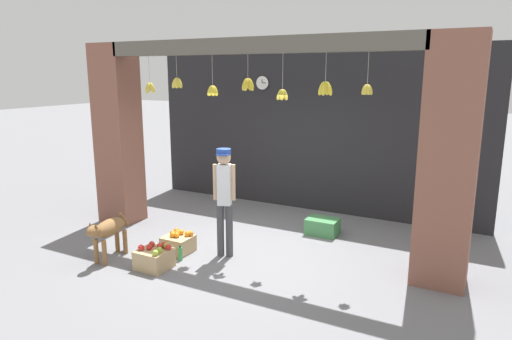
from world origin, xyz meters
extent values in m
plane|color=slate|center=(0.00, 0.00, 0.00)|extent=(60.00, 60.00, 0.00)
cube|color=#232326|center=(0.00, 2.71, 1.66)|extent=(7.06, 0.12, 3.33)
cube|color=brown|center=(-2.88, 0.30, 1.66)|extent=(0.70, 0.60, 3.33)
cube|color=brown|center=(2.88, 0.30, 1.66)|extent=(0.70, 0.60, 3.33)
cube|color=#5B564C|center=(0.00, 0.12, 3.21)|extent=(5.16, 0.24, 0.24)
cylinder|color=#B2AD99|center=(-1.87, 0.09, 2.87)|extent=(0.01, 0.01, 0.44)
ellipsoid|color=yellow|center=(-1.82, 0.09, 2.56)|extent=(0.13, 0.07, 0.20)
ellipsoid|color=yellow|center=(-1.87, 0.14, 2.56)|extent=(0.07, 0.13, 0.20)
ellipsoid|color=yellow|center=(-1.92, 0.09, 2.56)|extent=(0.13, 0.07, 0.20)
ellipsoid|color=yellow|center=(-1.87, 0.04, 2.56)|extent=(0.07, 0.13, 0.20)
cylinder|color=#B2AD99|center=(-1.29, 0.07, 2.91)|extent=(0.01, 0.01, 0.36)
ellipsoid|color=yellow|center=(-1.24, 0.07, 2.65)|extent=(0.12, 0.07, 0.19)
ellipsoid|color=yellow|center=(-1.26, 0.11, 2.65)|extent=(0.10, 0.12, 0.20)
ellipsoid|color=yellow|center=(-1.31, 0.11, 2.65)|extent=(0.10, 0.12, 0.20)
ellipsoid|color=yellow|center=(-1.33, 0.07, 2.65)|extent=(0.12, 0.07, 0.19)
ellipsoid|color=yellow|center=(-1.31, 0.03, 2.65)|extent=(0.10, 0.12, 0.20)
ellipsoid|color=yellow|center=(-1.26, 0.03, 2.65)|extent=(0.10, 0.12, 0.20)
cylinder|color=#B2AD99|center=(-0.60, 0.07, 2.85)|extent=(0.01, 0.01, 0.47)
ellipsoid|color=yellow|center=(-0.55, 0.07, 2.54)|extent=(0.12, 0.06, 0.18)
ellipsoid|color=yellow|center=(-0.57, 0.11, 2.54)|extent=(0.10, 0.11, 0.19)
ellipsoid|color=yellow|center=(-0.61, 0.12, 2.54)|extent=(0.08, 0.12, 0.19)
ellipsoid|color=yellow|center=(-0.64, 0.09, 2.54)|extent=(0.12, 0.09, 0.19)
ellipsoid|color=yellow|center=(-0.64, 0.05, 2.54)|extent=(0.12, 0.09, 0.19)
ellipsoid|color=yellow|center=(-0.61, 0.03, 2.54)|extent=(0.08, 0.12, 0.19)
ellipsoid|color=yellow|center=(-0.57, 0.04, 2.54)|extent=(0.10, 0.11, 0.19)
cylinder|color=#B2AD99|center=(-0.02, 0.16, 2.91)|extent=(0.01, 0.01, 0.36)
ellipsoid|color=yellow|center=(0.04, 0.16, 2.64)|extent=(0.14, 0.07, 0.21)
ellipsoid|color=yellow|center=(-0.02, 0.22, 2.64)|extent=(0.07, 0.14, 0.21)
ellipsoid|color=yellow|center=(-0.07, 0.16, 2.64)|extent=(0.14, 0.07, 0.21)
ellipsoid|color=yellow|center=(-0.02, 0.11, 2.64)|extent=(0.07, 0.14, 0.21)
cylinder|color=#B2AD99|center=(0.58, 0.13, 2.83)|extent=(0.01, 0.01, 0.51)
ellipsoid|color=gold|center=(0.62, 0.13, 2.50)|extent=(0.12, 0.06, 0.18)
ellipsoid|color=gold|center=(0.59, 0.17, 2.50)|extent=(0.08, 0.11, 0.18)
ellipsoid|color=gold|center=(0.55, 0.15, 2.50)|extent=(0.11, 0.10, 0.19)
ellipsoid|color=gold|center=(0.55, 0.10, 2.50)|extent=(0.11, 0.10, 0.19)
ellipsoid|color=gold|center=(0.59, 0.08, 2.50)|extent=(0.08, 0.11, 0.18)
cylinder|color=#B2AD99|center=(1.25, 0.08, 2.89)|extent=(0.01, 0.01, 0.39)
ellipsoid|color=yellow|center=(1.30, 0.08, 2.60)|extent=(0.14, 0.07, 0.21)
ellipsoid|color=yellow|center=(1.25, 0.13, 2.60)|extent=(0.07, 0.14, 0.21)
ellipsoid|color=yellow|center=(1.20, 0.08, 2.60)|extent=(0.14, 0.07, 0.21)
ellipsoid|color=yellow|center=(1.25, 0.03, 2.60)|extent=(0.07, 0.14, 0.21)
cylinder|color=#B2AD99|center=(1.81, 0.14, 2.87)|extent=(0.01, 0.01, 0.42)
ellipsoid|color=yellow|center=(1.85, 0.14, 2.59)|extent=(0.10, 0.05, 0.16)
ellipsoid|color=yellow|center=(1.84, 0.17, 2.59)|extent=(0.09, 0.09, 0.16)
ellipsoid|color=yellow|center=(1.80, 0.18, 2.59)|extent=(0.07, 0.10, 0.16)
ellipsoid|color=yellow|center=(1.78, 0.16, 2.59)|extent=(0.10, 0.08, 0.16)
ellipsoid|color=yellow|center=(1.78, 0.13, 2.59)|extent=(0.10, 0.08, 0.16)
ellipsoid|color=yellow|center=(1.80, 0.11, 2.59)|extent=(0.07, 0.10, 0.16)
ellipsoid|color=yellow|center=(1.84, 0.11, 2.59)|extent=(0.09, 0.09, 0.16)
ellipsoid|color=olive|center=(-1.68, -1.20, 0.50)|extent=(0.32, 0.66, 0.26)
cylinder|color=olive|center=(-1.58, -1.44, 0.19)|extent=(0.07, 0.07, 0.39)
cylinder|color=olive|center=(-1.73, -1.45, 0.19)|extent=(0.07, 0.07, 0.39)
cylinder|color=olive|center=(-1.63, -0.95, 0.19)|extent=(0.07, 0.07, 0.39)
cylinder|color=olive|center=(-1.78, -0.97, 0.19)|extent=(0.07, 0.07, 0.39)
ellipsoid|color=olive|center=(-1.64, -1.55, 0.56)|extent=(0.19, 0.25, 0.17)
cone|color=brown|center=(-1.59, -1.55, 0.65)|extent=(0.06, 0.06, 0.07)
cone|color=brown|center=(-1.69, -1.56, 0.65)|extent=(0.06, 0.06, 0.07)
cylinder|color=olive|center=(-1.72, -0.85, 0.53)|extent=(0.07, 0.20, 0.26)
cylinder|color=#424247|center=(-0.11, -0.27, 0.42)|extent=(0.11, 0.11, 0.84)
cylinder|color=#424247|center=(-0.24, -0.32, 0.42)|extent=(0.11, 0.11, 0.84)
cube|color=silver|center=(-0.18, -0.30, 1.15)|extent=(0.25, 0.23, 0.63)
cylinder|color=tan|center=(-0.05, -0.24, 1.19)|extent=(0.06, 0.06, 0.55)
cylinder|color=tan|center=(-0.31, -0.35, 1.19)|extent=(0.06, 0.06, 0.55)
sphere|color=tan|center=(-0.18, -0.30, 1.57)|extent=(0.22, 0.22, 0.22)
cylinder|color=#234299|center=(-0.18, -0.30, 1.66)|extent=(0.22, 0.22, 0.08)
cube|color=#234299|center=(-0.14, -0.40, 1.63)|extent=(0.21, 0.18, 0.01)
cube|color=tan|center=(-0.93, -0.50, 0.13)|extent=(0.44, 0.40, 0.26)
sphere|color=orange|center=(-1.05, -0.38, 0.30)|extent=(0.09, 0.09, 0.09)
sphere|color=orange|center=(-0.82, -0.41, 0.30)|extent=(0.09, 0.09, 0.09)
sphere|color=orange|center=(-0.77, -0.39, 0.30)|extent=(0.09, 0.09, 0.09)
sphere|color=orange|center=(-0.98, -0.57, 0.30)|extent=(0.09, 0.09, 0.09)
sphere|color=orange|center=(-0.80, -0.42, 0.30)|extent=(0.09, 0.09, 0.09)
sphere|color=orange|center=(-0.92, -0.55, 0.30)|extent=(0.09, 0.09, 0.09)
sphere|color=orange|center=(-0.94, -0.41, 0.30)|extent=(0.09, 0.09, 0.09)
sphere|color=orange|center=(-0.97, -0.46, 0.30)|extent=(0.09, 0.09, 0.09)
sphere|color=orange|center=(-1.03, -0.51, 0.30)|extent=(0.09, 0.09, 0.09)
cube|color=tan|center=(-0.86, -1.17, 0.14)|extent=(0.46, 0.44, 0.28)
sphere|color=#99B238|center=(-0.70, -1.32, 0.32)|extent=(0.09, 0.09, 0.09)
sphere|color=red|center=(-0.79, -1.01, 0.32)|extent=(0.09, 0.09, 0.09)
sphere|color=red|center=(-0.68, -1.06, 0.32)|extent=(0.09, 0.09, 0.09)
sphere|color=#99B238|center=(-0.72, -1.21, 0.32)|extent=(0.09, 0.09, 0.09)
sphere|color=#99B238|center=(-0.74, -1.03, 0.32)|extent=(0.09, 0.09, 0.09)
sphere|color=red|center=(-0.97, -1.08, 0.32)|extent=(0.09, 0.09, 0.09)
sphere|color=red|center=(-0.81, -1.08, 0.32)|extent=(0.09, 0.09, 0.09)
sphere|color=red|center=(-0.92, -1.19, 0.32)|extent=(0.09, 0.09, 0.09)
sphere|color=red|center=(-1.02, -1.26, 0.32)|extent=(0.09, 0.09, 0.09)
cube|color=#42844C|center=(0.83, 1.35, 0.14)|extent=(0.55, 0.41, 0.28)
cylinder|color=#38934C|center=(-0.69, -0.77, 0.11)|extent=(0.06, 0.06, 0.21)
cylinder|color=black|center=(-0.69, -0.77, 0.22)|extent=(0.04, 0.04, 0.02)
cylinder|color=black|center=(-1.03, 2.64, 2.60)|extent=(0.29, 0.01, 0.29)
cylinder|color=white|center=(-1.03, 2.63, 2.60)|extent=(0.28, 0.02, 0.28)
cube|color=black|center=(-1.03, 2.62, 2.63)|extent=(0.01, 0.01, 0.08)
cube|color=black|center=(-0.99, 2.62, 2.60)|extent=(0.11, 0.01, 0.01)
camera|label=1|loc=(3.39, -5.99, 2.83)|focal=32.00mm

